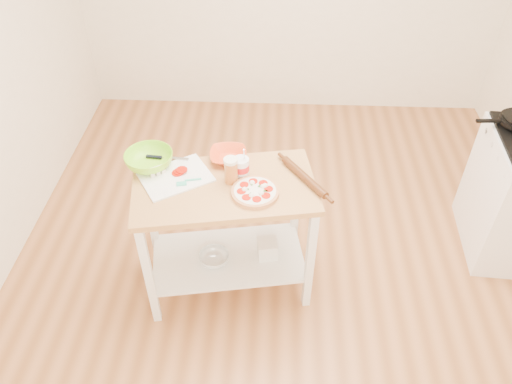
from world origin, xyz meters
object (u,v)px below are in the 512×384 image
Objects in this scene: knife at (161,157)px; green_bowl at (149,160)px; cutting_board at (175,176)px; spatula at (188,181)px; shelf_glass_bowl at (214,258)px; shelf_bin at (267,249)px; pizza at (255,191)px; orange_bowl at (228,156)px; rolling_pin at (304,177)px; beer_pint at (231,170)px; yogurt_tub at (241,167)px; prep_island at (226,216)px.

knife is 0.09m from green_bowl.
spatula is at bearing -63.95° from cutting_board.
green_bowl is (-0.17, 0.10, 0.04)m from cutting_board.
shelf_glass_bowl is 1.60× the size of shelf_bin.
orange_bowl reaches higher than pizza.
green_bowl is 0.73× the size of rolling_pin.
beer_pint is 0.79× the size of yogurt_tub.
rolling_pin is (0.89, -0.16, 0.01)m from knife.
shelf_bin is at bearing -9.36° from spatula.
cutting_board is 0.21m from green_bowl.
shelf_bin is (0.17, -0.08, -0.64)m from yogurt_tub.
prep_island is 0.37m from shelf_glass_bowl.
shelf_bin is (0.26, -0.22, -0.60)m from orange_bowl.
orange_bowl is 0.18m from yogurt_tub.
spatula is 0.69× the size of yogurt_tub.
beer_pint reaches higher than shelf_glass_bowl.
shelf_bin is (0.22, -0.01, -0.66)m from beer_pint.
orange_bowl reaches higher than rolling_pin.
pizza reaches higher than spatula.
pizza is at bearing -22.08° from spatula.
pizza is at bearing -20.40° from knife.
green_bowl is at bearing 174.36° from rolling_pin.
spatula is 0.64m from shelf_glass_bowl.
orange_bowl is 0.70m from shelf_bin.
cutting_board is 2.16× the size of orange_bowl.
knife is at bearing 166.26° from yogurt_tub.
prep_island is 0.35m from yogurt_tub.
knife is 0.91m from rolling_pin.
prep_island is 0.35m from spatula.
shelf_bin is (0.48, 0.02, -0.59)m from spatula.
cutting_board is 0.36m from orange_bowl.
spatula is 0.54× the size of knife.
beer_pint is 0.09m from yogurt_tub.
shelf_glass_bowl is at bearing -168.77° from rolling_pin.
beer_pint is (0.34, -0.02, 0.08)m from cutting_board.
beer_pint is at bearing -79.99° from orange_bowl.
rolling_pin reaches higher than prep_island.
spatula is 0.72× the size of shelf_glass_bowl.
pizza is at bearing -19.02° from green_bowl.
orange_bowl is (0.22, 0.25, 0.01)m from spatula.
beer_pint reaches higher than prep_island.
beer_pint reaches higher than shelf_bin.
shelf_glass_bowl is (-0.09, -0.04, -0.35)m from prep_island.
rolling_pin is 0.86m from shelf_glass_bowl.
cutting_board is 1.22× the size of rolling_pin.
prep_island is 5.55× the size of yogurt_tub.
orange_bowl is 1.38× the size of beer_pint.
rolling_pin is (0.69, 0.06, 0.01)m from spatula.
knife reaches higher than spatula.
spatula is 0.49× the size of green_bowl.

